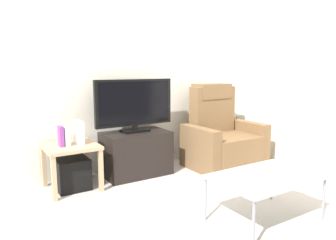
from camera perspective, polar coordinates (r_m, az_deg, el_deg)
ground_plane at (r=3.36m, az=1.94°, el=-13.34°), size 6.40×6.40×0.00m
wall_back at (r=4.08m, az=-7.00°, el=9.32°), size 6.40×0.06×2.60m
wall_side at (r=4.44m, az=22.82°, el=8.67°), size 0.06×4.48×2.60m
tv_stand at (r=3.92m, az=-5.71°, el=-5.92°), size 0.79×0.47×0.53m
television at (r=3.83m, az=-5.98°, el=2.82°), size 0.99×0.20×0.63m
recliner_armchair at (r=4.34m, az=9.51°, el=-3.09°), size 0.98×0.78×1.08m
side_table at (r=3.57m, az=-16.92°, el=-5.48°), size 0.54×0.54×0.49m
subwoofer_box at (r=3.63m, az=-16.74°, el=-9.14°), size 0.34×0.34×0.34m
book_leftmost at (r=3.48m, az=-18.56°, el=-2.76°), size 0.04×0.10×0.22m
book_middle at (r=3.50m, az=-17.67°, el=-2.78°), size 0.05×0.12×0.20m
game_console at (r=3.55m, az=-15.72°, el=-2.14°), size 0.07×0.20×0.25m
coffee_table at (r=2.84m, az=16.98°, el=-9.94°), size 0.90×0.60×0.40m
cell_phone at (r=2.70m, az=15.91°, el=-10.24°), size 0.09×0.16×0.01m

